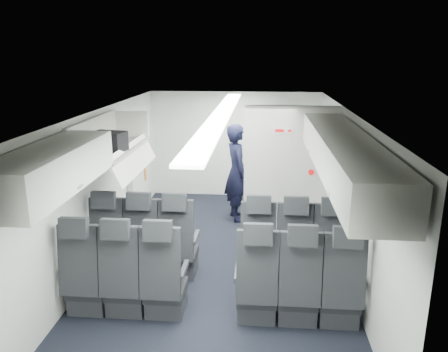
% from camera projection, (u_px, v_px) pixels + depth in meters
% --- Properties ---
extents(cabin_shell, '(3.41, 6.01, 2.16)m').
position_uv_depth(cabin_shell, '(222.00, 186.00, 6.03)').
color(cabin_shell, black).
rests_on(cabin_shell, ground).
extents(seat_row_front, '(3.33, 0.56, 1.24)m').
position_uv_depth(seat_row_front, '(218.00, 250.00, 5.71)').
color(seat_row_front, black).
rests_on(seat_row_front, cabin_shell).
extents(seat_row_mid, '(3.33, 0.56, 1.24)m').
position_uv_depth(seat_row_mid, '(210.00, 285.00, 4.85)').
color(seat_row_mid, black).
rests_on(seat_row_mid, cabin_shell).
extents(overhead_bin_left_rear, '(0.53, 1.80, 0.40)m').
position_uv_depth(overhead_bin_left_rear, '(51.00, 169.00, 4.02)').
color(overhead_bin_left_rear, silver).
rests_on(overhead_bin_left_rear, cabin_shell).
extents(overhead_bin_left_front_open, '(0.64, 1.70, 0.72)m').
position_uv_depth(overhead_bin_left_front_open, '(111.00, 144.00, 5.74)').
color(overhead_bin_left_front_open, '#9E9E93').
rests_on(overhead_bin_left_front_open, cabin_shell).
extents(overhead_bin_right_rear, '(0.53, 1.80, 0.40)m').
position_uv_depth(overhead_bin_right_rear, '(361.00, 176.00, 3.80)').
color(overhead_bin_right_rear, silver).
rests_on(overhead_bin_right_rear, cabin_shell).
extents(overhead_bin_right_front, '(0.53, 1.70, 0.40)m').
position_uv_depth(overhead_bin_right_front, '(331.00, 138.00, 5.47)').
color(overhead_bin_right_front, silver).
rests_on(overhead_bin_right_front, cabin_shell).
extents(bulkhead_partition, '(1.40, 0.15, 2.13)m').
position_uv_depth(bulkhead_partition, '(289.00, 175.00, 6.73)').
color(bulkhead_partition, silver).
rests_on(bulkhead_partition, cabin_shell).
extents(galley_unit, '(0.85, 0.52, 1.90)m').
position_uv_depth(galley_unit, '(282.00, 155.00, 8.60)').
color(galley_unit, '#939399').
rests_on(galley_unit, cabin_shell).
extents(boarding_door, '(0.12, 1.27, 1.86)m').
position_uv_depth(boarding_door, '(137.00, 167.00, 7.69)').
color(boarding_door, silver).
rests_on(boarding_door, cabin_shell).
extents(flight_attendant, '(0.60, 0.73, 1.72)m').
position_uv_depth(flight_attendant, '(237.00, 173.00, 7.67)').
color(flight_attendant, black).
rests_on(flight_attendant, ground).
extents(carry_on_bag, '(0.46, 0.36, 0.24)m').
position_uv_depth(carry_on_bag, '(109.00, 141.00, 5.52)').
color(carry_on_bag, black).
rests_on(carry_on_bag, overhead_bin_left_front_open).
extents(papers, '(0.18, 0.03, 0.12)m').
position_uv_depth(papers, '(248.00, 161.00, 7.55)').
color(papers, white).
rests_on(papers, flight_attendant).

